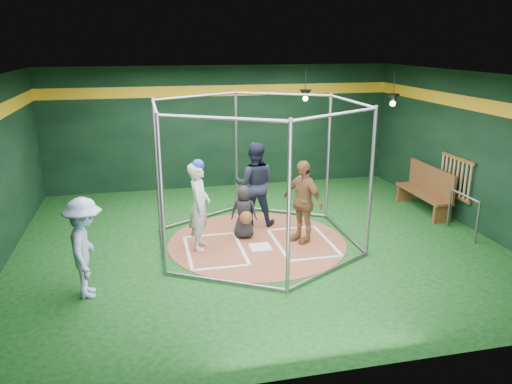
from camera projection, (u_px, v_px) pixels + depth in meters
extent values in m
cube|color=#0C380F|center=(257.00, 243.00, 10.70)|extent=(10.00, 9.00, 0.02)
cube|color=black|center=(257.00, 75.00, 9.69)|extent=(10.00, 9.00, 0.02)
cube|color=black|center=(222.00, 127.00, 14.39)|extent=(10.00, 0.10, 3.50)
cube|color=black|center=(341.00, 248.00, 6.00)|extent=(10.00, 0.10, 3.50)
cube|color=black|center=(472.00, 151.00, 11.26)|extent=(0.10, 9.00, 3.50)
cube|color=gold|center=(222.00, 91.00, 14.06)|extent=(10.00, 0.01, 0.30)
cube|color=gold|center=(477.00, 105.00, 10.95)|extent=(0.01, 9.00, 0.30)
cylinder|color=#955136|center=(257.00, 242.00, 10.70)|extent=(3.80, 3.80, 0.01)
cube|color=white|center=(260.00, 247.00, 10.42)|extent=(0.43, 0.43, 0.01)
cube|color=white|center=(209.00, 235.00, 11.05)|extent=(1.10, 0.07, 0.01)
cube|color=white|center=(221.00, 268.00, 9.47)|extent=(1.10, 0.07, 0.01)
cube|color=white|center=(188.00, 252.00, 10.14)|extent=(0.07, 1.70, 0.01)
cube|color=white|center=(241.00, 248.00, 10.38)|extent=(0.07, 1.70, 0.01)
cube|color=white|center=(291.00, 228.00, 11.46)|extent=(1.10, 0.07, 0.01)
cube|color=white|center=(316.00, 258.00, 9.87)|extent=(1.10, 0.07, 0.01)
cube|color=white|center=(278.00, 244.00, 10.55)|extent=(0.07, 1.70, 0.01)
cube|color=white|center=(327.00, 240.00, 10.78)|extent=(0.07, 1.70, 0.01)
cylinder|color=gray|center=(328.00, 158.00, 11.76)|extent=(0.07, 0.07, 3.00)
cylinder|color=gray|center=(236.00, 152.00, 12.41)|extent=(0.07, 0.07, 3.00)
cylinder|color=gray|center=(157.00, 167.00, 10.91)|extent=(0.07, 0.07, 3.00)
cylinder|color=gray|center=(162.00, 198.00, 8.77)|extent=(0.07, 0.07, 3.00)
cylinder|color=gray|center=(289.00, 210.00, 8.12)|extent=(0.07, 0.07, 3.00)
cylinder|color=gray|center=(371.00, 184.00, 9.62)|extent=(0.07, 0.07, 3.00)
cylinder|color=gray|center=(282.00, 94.00, 11.67)|extent=(2.02, 1.20, 0.06)
cylinder|color=gray|center=(280.00, 211.00, 12.51)|extent=(2.02, 1.20, 0.06)
cylinder|color=gray|center=(197.00, 96.00, 11.24)|extent=(2.02, 1.20, 0.06)
cylinder|color=gray|center=(201.00, 217.00, 12.08)|extent=(2.02, 1.20, 0.06)
cylinder|color=gray|center=(155.00, 107.00, 9.42)|extent=(0.06, 2.30, 0.06)
cylinder|color=gray|center=(163.00, 248.00, 10.26)|extent=(0.06, 2.30, 0.06)
cylinder|color=gray|center=(221.00, 118.00, 8.02)|extent=(2.02, 1.20, 0.06)
cylinder|color=gray|center=(224.00, 281.00, 8.87)|extent=(2.02, 1.20, 0.06)
cylinder|color=gray|center=(337.00, 114.00, 8.45)|extent=(2.02, 1.20, 0.06)
cylinder|color=gray|center=(330.00, 270.00, 9.29)|extent=(2.02, 1.20, 0.06)
cylinder|color=gray|center=(351.00, 101.00, 10.27)|extent=(0.06, 2.30, 0.06)
cylinder|color=gray|center=(344.00, 233.00, 11.11)|extent=(0.06, 2.30, 0.06)
cube|color=brown|center=(458.00, 159.00, 11.69)|extent=(0.05, 1.25, 0.08)
cube|color=brown|center=(454.00, 195.00, 11.95)|extent=(0.05, 1.25, 0.08)
cylinder|color=tan|center=(470.00, 183.00, 11.31)|extent=(0.06, 0.06, 0.85)
cylinder|color=tan|center=(465.00, 181.00, 11.45)|extent=(0.06, 0.06, 0.85)
cylinder|color=tan|center=(461.00, 180.00, 11.60)|extent=(0.06, 0.06, 0.85)
cylinder|color=tan|center=(457.00, 178.00, 11.75)|extent=(0.06, 0.06, 0.85)
cylinder|color=tan|center=(453.00, 176.00, 11.89)|extent=(0.06, 0.06, 0.85)
cylinder|color=tan|center=(449.00, 175.00, 12.04)|extent=(0.06, 0.06, 0.85)
cylinder|color=tan|center=(446.00, 173.00, 12.19)|extent=(0.06, 0.06, 0.85)
cylinder|color=tan|center=(442.00, 171.00, 12.33)|extent=(0.06, 0.06, 0.85)
cone|color=black|center=(305.00, 94.00, 13.73)|extent=(0.34, 0.34, 0.22)
sphere|color=#FFD899|center=(305.00, 99.00, 13.77)|extent=(0.14, 0.14, 0.14)
cylinder|color=black|center=(306.00, 81.00, 13.63)|extent=(0.02, 0.02, 0.70)
cone|color=black|center=(393.00, 98.00, 12.62)|extent=(0.34, 0.34, 0.22)
sphere|color=#FFD899|center=(393.00, 104.00, 12.66)|extent=(0.14, 0.14, 0.14)
cylinder|color=black|center=(394.00, 84.00, 12.52)|extent=(0.02, 0.02, 0.70)
imported|color=#BCBBC2|center=(199.00, 206.00, 10.14)|extent=(0.58, 0.75, 1.82)
sphere|color=navy|center=(198.00, 166.00, 9.89)|extent=(0.26, 0.26, 0.26)
imported|color=#AC7D4A|center=(302.00, 201.00, 10.53)|extent=(0.90, 1.11, 1.77)
imported|color=black|center=(244.00, 212.00, 10.79)|extent=(0.65, 0.51, 1.17)
sphere|color=brown|center=(246.00, 218.00, 10.57)|extent=(0.28, 0.28, 0.28)
imported|color=black|center=(255.00, 184.00, 11.48)|extent=(1.11, 0.96, 1.95)
imported|color=#ACBCE3|center=(85.00, 248.00, 8.24)|extent=(0.67, 1.13, 1.72)
cube|color=brown|center=(423.00, 194.00, 12.55)|extent=(0.46, 1.98, 0.07)
cube|color=brown|center=(431.00, 179.00, 12.49)|extent=(0.07, 1.98, 0.66)
cube|color=brown|center=(442.00, 214.00, 11.81)|extent=(0.44, 0.09, 0.44)
cube|color=brown|center=(405.00, 193.00, 13.44)|extent=(0.44, 0.09, 0.44)
cylinder|color=gray|center=(477.00, 222.00, 10.55)|extent=(0.05, 0.05, 0.92)
cylinder|color=gray|center=(449.00, 207.00, 11.51)|extent=(0.05, 0.05, 0.92)
cylinder|color=gray|center=(465.00, 196.00, 10.90)|extent=(0.05, 1.02, 0.05)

